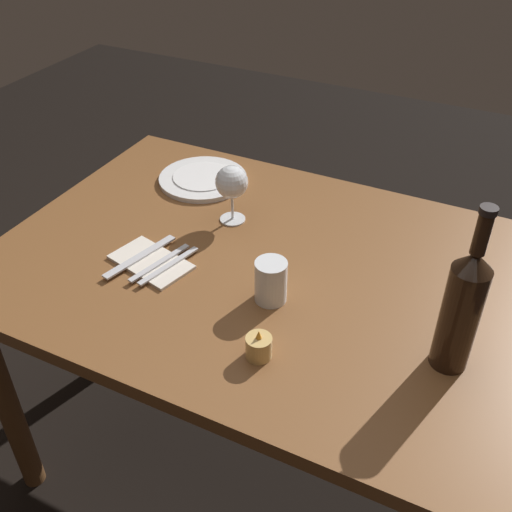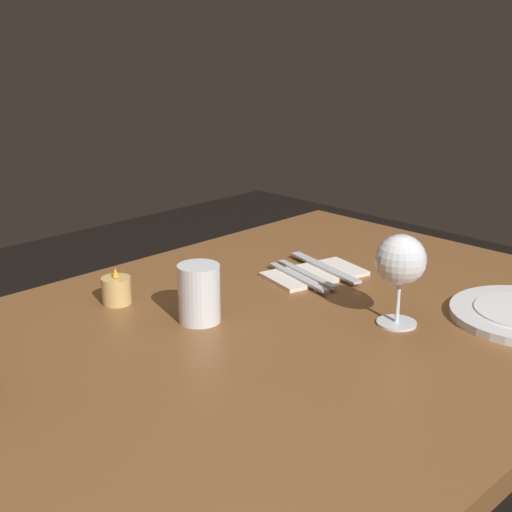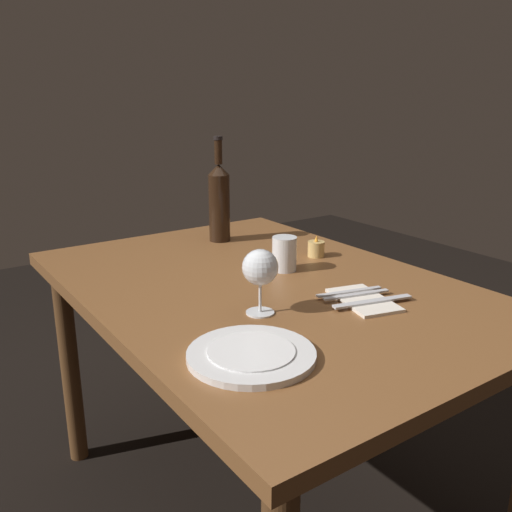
# 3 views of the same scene
# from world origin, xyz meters

# --- Properties ---
(dining_table) EXTENTS (1.30, 0.90, 0.74)m
(dining_table) POSITION_xyz_m (0.00, 0.00, 0.65)
(dining_table) COLOR brown
(dining_table) RESTS_ON ground
(wine_glass_left) EXTENTS (0.08, 0.08, 0.15)m
(wine_glass_left) POSITION_xyz_m (0.17, -0.13, 0.85)
(wine_glass_left) COLOR white
(wine_glass_left) RESTS_ON dining_table
(water_tumbler) EXTENTS (0.07, 0.07, 0.10)m
(water_tumbler) POSITION_xyz_m (-0.06, 0.11, 0.78)
(water_tumbler) COLOR white
(water_tumbler) RESTS_ON dining_table
(votive_candle) EXTENTS (0.05, 0.05, 0.07)m
(votive_candle) POSITION_xyz_m (-0.11, 0.28, 0.76)
(votive_candle) COLOR #DBB266
(votive_candle) RESTS_ON dining_table
(folded_napkin) EXTENTS (0.21, 0.15, 0.01)m
(folded_napkin) POSITION_xyz_m (0.25, 0.12, 0.74)
(folded_napkin) COLOR silver
(folded_napkin) RESTS_ON dining_table
(fork_inner) EXTENTS (0.06, 0.18, 0.00)m
(fork_inner) POSITION_xyz_m (0.23, 0.12, 0.75)
(fork_inner) COLOR silver
(fork_inner) RESTS_ON folded_napkin
(fork_outer) EXTENTS (0.06, 0.18, 0.00)m
(fork_outer) POSITION_xyz_m (0.20, 0.12, 0.75)
(fork_outer) COLOR silver
(fork_outer) RESTS_ON folded_napkin
(table_knife) EXTENTS (0.07, 0.21, 0.00)m
(table_knife) POSITION_xyz_m (0.28, 0.12, 0.75)
(table_knife) COLOR silver
(table_knife) RESTS_ON folded_napkin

